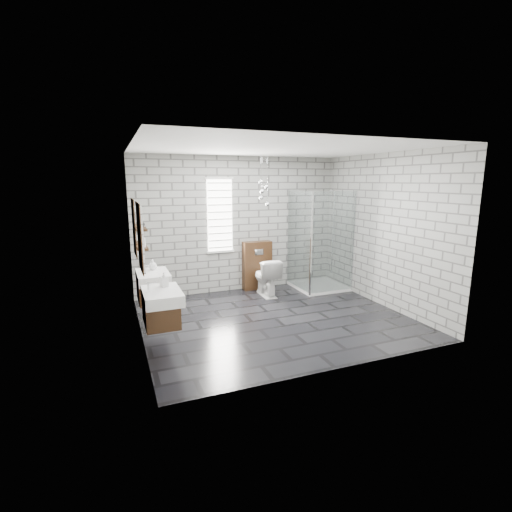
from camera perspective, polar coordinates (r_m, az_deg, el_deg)
floor at (r=6.20m, az=2.95°, el=-9.62°), size 4.20×3.60×0.02m
ceiling at (r=5.80m, az=3.24°, el=16.30°), size 4.20×3.60×0.02m
wall_back at (r=7.52m, az=-2.68°, el=4.84°), size 4.20×0.02×2.70m
wall_front at (r=4.30m, az=13.17°, el=-0.56°), size 4.20×0.02×2.70m
wall_left at (r=5.34m, az=-18.00°, el=1.51°), size 0.02×3.60×2.70m
wall_right at (r=6.99m, az=19.06°, el=3.70°), size 0.02×3.60×2.70m
vanity_left at (r=4.92m, az=-14.74°, el=-6.24°), size 0.47×0.70×1.57m
vanity_right at (r=5.91m, az=-15.97°, el=-3.32°), size 0.47×0.70×1.57m
shelf_lower at (r=5.30m, az=-17.08°, el=1.17°), size 0.14×0.30×0.03m
shelf_upper at (r=5.26m, az=-17.25°, el=3.95°), size 0.14×0.30×0.03m
window at (r=7.35m, az=-5.59°, el=6.21°), size 0.56×0.05×1.48m
cistern_panel at (r=7.68m, az=0.17°, el=-1.44°), size 0.60×0.20×1.00m
flush_plate at (r=7.53m, az=0.47°, el=0.62°), size 0.18×0.01×0.12m
shower_enclosure at (r=7.73m, az=9.51°, el=-1.50°), size 1.00×1.00×2.03m
pendant_cluster at (r=7.19m, az=1.14°, el=9.84°), size 0.24×0.26×0.97m
toilet at (r=7.28m, az=1.57°, el=-3.23°), size 0.43×0.74×0.74m
soap_bottle_a at (r=5.03m, az=-13.99°, el=-3.51°), size 0.12×0.12×0.20m
soap_bottle_b at (r=6.02m, az=-15.63°, el=-1.28°), size 0.15×0.15×0.17m
soap_bottle_c at (r=5.23m, az=-16.99°, el=2.23°), size 0.09×0.09×0.18m
vase at (r=5.36m, az=-17.28°, el=4.82°), size 0.13×0.13×0.11m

